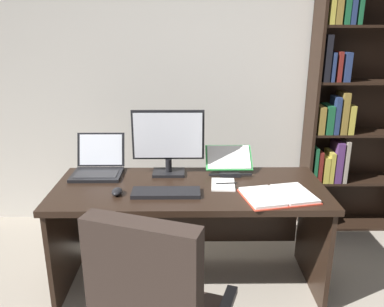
{
  "coord_description": "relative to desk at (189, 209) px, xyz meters",
  "views": [
    {
      "loc": [
        -0.25,
        -0.98,
        1.71
      ],
      "look_at": [
        -0.23,
        1.29,
        0.97
      ],
      "focal_mm": 36.4,
      "sensor_mm": 36.0,
      "label": 1
    }
  ],
  "objects": [
    {
      "name": "keyboard",
      "position": [
        -0.14,
        -0.2,
        0.21
      ],
      "size": [
        0.42,
        0.15,
        0.02
      ],
      "primitive_type": "cube",
      "color": "black",
      "rests_on": "desk"
    },
    {
      "name": "bookshelf",
      "position": [
        1.35,
        0.78,
        0.54
      ],
      "size": [
        0.89,
        0.29,
        2.16
      ],
      "color": "black",
      "rests_on": "ground"
    },
    {
      "name": "desk",
      "position": [
        0.0,
        0.0,
        0.0
      ],
      "size": [
        1.75,
        0.71,
        0.73
      ],
      "color": "black",
      "rests_on": "ground"
    },
    {
      "name": "computer_mouse",
      "position": [
        -0.44,
        -0.2,
        0.22
      ],
      "size": [
        0.06,
        0.1,
        0.04
      ],
      "primitive_type": "ellipsoid",
      "color": "black",
      "rests_on": "desk"
    },
    {
      "name": "monitor",
      "position": [
        -0.14,
        0.15,
        0.43
      ],
      "size": [
        0.49,
        0.16,
        0.45
      ],
      "color": "black",
      "rests_on": "desk"
    },
    {
      "name": "reading_stand_with_book",
      "position": [
        0.28,
        0.2,
        0.28
      ],
      "size": [
        0.33,
        0.25,
        0.16
      ],
      "color": "black",
      "rests_on": "desk"
    },
    {
      "name": "notepad",
      "position": [
        0.22,
        -0.06,
        0.2
      ],
      "size": [
        0.16,
        0.22,
        0.01
      ],
      "primitive_type": "cube",
      "rotation": [
        0.0,
        0.0,
        -0.07
      ],
      "color": "white",
      "rests_on": "desk"
    },
    {
      "name": "wall_back",
      "position": [
        0.24,
        0.99,
        0.88
      ],
      "size": [
        5.09,
        0.12,
        2.83
      ],
      "primitive_type": "cube",
      "color": "beige",
      "rests_on": "ground"
    },
    {
      "name": "open_binder",
      "position": [
        0.54,
        -0.25,
        0.21
      ],
      "size": [
        0.47,
        0.39,
        0.02
      ],
      "rotation": [
        0.0,
        0.0,
        0.21
      ],
      "color": "#DB422D",
      "rests_on": "desk"
    },
    {
      "name": "laptop",
      "position": [
        -0.64,
        0.16,
        0.25
      ],
      "size": [
        0.34,
        0.34,
        0.26
      ],
      "color": "black",
      "rests_on": "desk"
    },
    {
      "name": "pen",
      "position": [
        0.24,
        -0.06,
        0.21
      ],
      "size": [
        0.14,
        0.02,
        0.01
      ],
      "primitive_type": "cylinder",
      "rotation": [
        0.0,
        1.57,
        0.09
      ],
      "color": "black",
      "rests_on": "notepad"
    }
  ]
}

